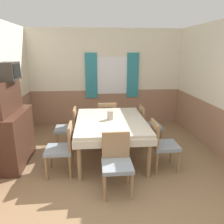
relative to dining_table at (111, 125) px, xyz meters
name	(u,v)px	position (x,y,z in m)	size (l,w,h in m)	color
wall_back	(106,77)	(0.06, 2.17, 0.63)	(4.55, 0.09, 2.60)	silver
wall_right	(218,89)	(2.15, 0.17, 0.63)	(0.05, 4.34, 2.60)	silver
dining_table	(111,125)	(0.00, 0.00, 0.00)	(1.31, 1.71, 0.77)	beige
chair_head_near	(117,161)	(0.00, -1.04, -0.19)	(0.44, 0.44, 0.88)	#93704C
chair_right_near	(162,143)	(0.85, -0.50, -0.19)	(0.44, 0.44, 0.88)	#93704C
chair_head_window	(107,118)	(0.00, 1.04, -0.19)	(0.44, 0.44, 0.88)	#93704C
chair_right_far	(148,124)	(0.85, 0.50, -0.19)	(0.44, 0.44, 0.88)	#93704C
chair_left_near	(63,147)	(-0.85, -0.50, -0.19)	(0.44, 0.44, 0.88)	#93704C
chair_left_far	(69,127)	(-0.85, 0.50, -0.19)	(0.44, 0.44, 0.88)	#93704C
sideboard	(12,129)	(-1.80, -0.06, -0.01)	(0.46, 1.13, 1.54)	#3D2319
tv	(8,71)	(-1.75, 0.02, 1.02)	(0.29, 0.43, 0.30)	#2D2823
vase	(110,115)	(-0.01, 0.01, 0.19)	(0.12, 0.12, 0.17)	#A39989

